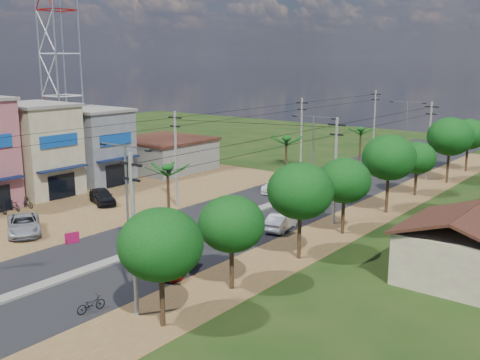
# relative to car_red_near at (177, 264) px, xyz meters

# --- Properties ---
(ground) EXTENTS (160.00, 160.00, 0.00)m
(ground) POSITION_rel_car_red_near_xyz_m (-5.00, 0.32, -0.67)
(ground) COLOR black
(ground) RESTS_ON ground
(road) EXTENTS (12.00, 110.00, 0.04)m
(road) POSITION_rel_car_red_near_xyz_m (-5.00, 15.32, -0.65)
(road) COLOR black
(road) RESTS_ON ground
(median) EXTENTS (1.00, 90.00, 0.18)m
(median) POSITION_rel_car_red_near_xyz_m (-5.00, 18.32, -0.58)
(median) COLOR #605E56
(median) RESTS_ON ground
(dirt_lot_west) EXTENTS (18.00, 46.00, 0.04)m
(dirt_lot_west) POSITION_rel_car_red_near_xyz_m (-20.00, 8.32, -0.65)
(dirt_lot_west) COLOR #543C1C
(dirt_lot_west) RESTS_ON ground
(dirt_shoulder_east) EXTENTS (5.00, 90.00, 0.03)m
(dirt_shoulder_east) POSITION_rel_car_red_near_xyz_m (3.50, 15.32, -0.66)
(dirt_shoulder_east) COLOR #543C1C
(dirt_shoulder_east) RESTS_ON ground
(shophouse_cream) EXTENTS (9.00, 6.40, 9.30)m
(shophouse_cream) POSITION_rel_car_red_near_xyz_m (-26.98, 7.32, 3.99)
(shophouse_cream) COLOR gray
(shophouse_cream) RESTS_ON ground
(shophouse_grey) EXTENTS (9.00, 6.40, 8.30)m
(shophouse_grey) POSITION_rel_car_red_near_xyz_m (-26.98, 14.32, 3.49)
(shophouse_grey) COLOR #505258
(shophouse_grey) RESTS_ON ground
(low_shed) EXTENTS (10.40, 10.40, 3.95)m
(low_shed) POSITION_rel_car_red_near_xyz_m (-26.00, 24.32, 1.30)
(low_shed) COLOR #605E56
(low_shed) RESTS_ON ground
(telecom_tower) EXTENTS (3.80, 3.80, 43.00)m
(telecom_tower) POSITION_rel_car_red_near_xyz_m (-32.00, 14.32, 18.45)
(telecom_tower) COLOR gray
(telecom_tower) RESTS_ON ground
(house_east_near) EXTENTS (7.60, 7.50, 4.60)m
(house_east_near) POSITION_rel_car_red_near_xyz_m (15.00, 10.32, 1.72)
(house_east_near) COLOR gray
(house_east_near) RESTS_ON ground
(tree_east_a) EXTENTS (4.40, 4.40, 6.37)m
(tree_east_a) POSITION_rel_car_red_near_xyz_m (4.50, -5.68, 3.82)
(tree_east_a) COLOR black
(tree_east_a) RESTS_ON ground
(tree_east_b) EXTENTS (4.00, 4.00, 5.83)m
(tree_east_b) POSITION_rel_car_red_near_xyz_m (4.30, 0.32, 3.44)
(tree_east_b) COLOR black
(tree_east_b) RESTS_ON ground
(tree_east_c) EXTENTS (4.60, 4.60, 6.83)m
(tree_east_c) POSITION_rel_car_red_near_xyz_m (4.70, 7.32, 4.19)
(tree_east_c) COLOR black
(tree_east_c) RESTS_ON ground
(tree_east_d) EXTENTS (4.20, 4.20, 6.13)m
(tree_east_d) POSITION_rel_car_red_near_xyz_m (4.40, 14.32, 3.67)
(tree_east_d) COLOR black
(tree_east_d) RESTS_ON ground
(tree_east_e) EXTENTS (4.80, 4.80, 7.14)m
(tree_east_e) POSITION_rel_car_red_near_xyz_m (4.60, 22.32, 4.42)
(tree_east_e) COLOR black
(tree_east_e) RESTS_ON ground
(tree_east_f) EXTENTS (3.80, 3.80, 5.52)m
(tree_east_f) POSITION_rel_car_red_near_xyz_m (4.20, 30.32, 3.22)
(tree_east_f) COLOR black
(tree_east_f) RESTS_ON ground
(tree_east_g) EXTENTS (5.00, 5.00, 7.38)m
(tree_east_g) POSITION_rel_car_red_near_xyz_m (4.80, 38.32, 4.57)
(tree_east_g) COLOR black
(tree_east_g) RESTS_ON ground
(tree_east_h) EXTENTS (4.40, 4.40, 6.52)m
(tree_east_h) POSITION_rel_car_red_near_xyz_m (4.50, 46.32, 3.97)
(tree_east_h) COLOR black
(tree_east_h) RESTS_ON ground
(palm_median_near) EXTENTS (2.00, 2.00, 6.15)m
(palm_median_near) POSITION_rel_car_red_near_xyz_m (-5.00, 4.32, 4.87)
(palm_median_near) COLOR black
(palm_median_near) RESTS_ON ground
(palm_median_mid) EXTENTS (2.00, 2.00, 6.55)m
(palm_median_mid) POSITION_rel_car_red_near_xyz_m (-5.00, 20.32, 5.23)
(palm_median_mid) COLOR black
(palm_median_mid) RESTS_ON ground
(palm_median_far) EXTENTS (2.00, 2.00, 5.85)m
(palm_median_far) POSITION_rel_car_red_near_xyz_m (-5.00, 36.32, 4.59)
(palm_median_far) COLOR black
(palm_median_far) RESTS_ON ground
(streetlight_near) EXTENTS (5.10, 0.18, 8.00)m
(streetlight_near) POSITION_rel_car_red_near_xyz_m (-5.00, 0.32, 4.11)
(streetlight_near) COLOR gray
(streetlight_near) RESTS_ON ground
(streetlight_mid) EXTENTS (5.10, 0.18, 8.00)m
(streetlight_mid) POSITION_rel_car_red_near_xyz_m (-5.00, 25.32, 4.11)
(streetlight_mid) COLOR gray
(streetlight_mid) RESTS_ON ground
(streetlight_far) EXTENTS (5.10, 0.18, 8.00)m
(streetlight_far) POSITION_rel_car_red_near_xyz_m (-5.00, 50.32, 4.11)
(streetlight_far) COLOR gray
(streetlight_far) RESTS_ON ground
(utility_pole_w_b) EXTENTS (1.60, 0.24, 9.00)m
(utility_pole_w_b) POSITION_rel_car_red_near_xyz_m (-12.00, 12.32, 4.09)
(utility_pole_w_b) COLOR #605E56
(utility_pole_w_b) RESTS_ON ground
(utility_pole_w_c) EXTENTS (1.60, 0.24, 9.00)m
(utility_pole_w_c) POSITION_rel_car_red_near_xyz_m (-12.00, 34.32, 4.09)
(utility_pole_w_c) COLOR #605E56
(utility_pole_w_c) RESTS_ON ground
(utility_pole_w_d) EXTENTS (1.60, 0.24, 9.00)m
(utility_pole_w_d) POSITION_rel_car_red_near_xyz_m (-12.00, 55.32, 4.09)
(utility_pole_w_d) COLOR #605E56
(utility_pole_w_d) RESTS_ON ground
(utility_pole_e_a) EXTENTS (1.60, 0.24, 9.00)m
(utility_pole_e_a) POSITION_rel_car_red_near_xyz_m (2.50, -5.68, 4.09)
(utility_pole_e_a) COLOR #605E56
(utility_pole_e_a) RESTS_ON ground
(utility_pole_e_b) EXTENTS (1.60, 0.24, 9.00)m
(utility_pole_e_b) POSITION_rel_car_red_near_xyz_m (2.50, 16.32, 4.09)
(utility_pole_e_b) COLOR #605E56
(utility_pole_e_b) RESTS_ON ground
(utility_pole_e_c) EXTENTS (1.60, 0.24, 9.00)m
(utility_pole_e_c) POSITION_rel_car_red_near_xyz_m (2.50, 38.32, 4.09)
(utility_pole_e_c) COLOR #605E56
(utility_pole_e_c) RESTS_ON ground
(car_red_near) EXTENTS (2.91, 4.24, 1.34)m
(car_red_near) POSITION_rel_car_red_near_xyz_m (0.00, 0.00, 0.00)
(car_red_near) COLOR #990D08
(car_red_near) RESTS_ON ground
(car_silver_mid) EXTENTS (2.26, 4.45, 1.40)m
(car_silver_mid) POSITION_rel_car_red_near_xyz_m (0.00, 12.13, 0.03)
(car_silver_mid) COLOR #9B9EA3
(car_silver_mid) RESTS_ON ground
(car_white_far) EXTENTS (3.01, 5.45, 1.49)m
(car_white_far) POSITION_rel_car_red_near_xyz_m (-7.81, 23.12, 0.08)
(car_white_far) COLOR silver
(car_white_far) RESTS_ON ground
(car_parked_silver) EXTENTS (5.83, 4.78, 1.48)m
(car_parked_silver) POSITION_rel_car_red_near_xyz_m (-15.57, -1.39, 0.07)
(car_parked_silver) COLOR #9B9EA3
(car_parked_silver) RESTS_ON ground
(car_parked_dark) EXTENTS (4.70, 3.33, 1.49)m
(car_parked_dark) POSITION_rel_car_red_near_xyz_m (-18.21, 8.47, 0.07)
(car_parked_dark) COLOR black
(car_parked_dark) RESTS_ON ground
(moto_rider_east) EXTENTS (0.83, 1.77, 0.89)m
(moto_rider_east) POSITION_rel_car_red_near_xyz_m (0.20, -6.97, -0.22)
(moto_rider_east) COLOR black
(moto_rider_east) RESTS_ON ground
(moto_rider_west_a) EXTENTS (0.80, 1.68, 0.85)m
(moto_rider_west_a) POSITION_rel_car_red_near_xyz_m (-8.30, 15.20, -0.25)
(moto_rider_west_a) COLOR black
(moto_rider_west_a) RESTS_ON ground
(moto_rider_west_b) EXTENTS (1.20, 1.87, 1.09)m
(moto_rider_west_b) POSITION_rel_car_red_near_xyz_m (-6.20, 32.07, -0.12)
(moto_rider_west_b) COLOR black
(moto_rider_west_b) RESTS_ON ground
(roadside_sign) EXTENTS (0.43, 1.04, 0.90)m
(roadside_sign) POSITION_rel_car_red_near_xyz_m (-10.50, -0.51, -0.22)
(roadside_sign) COLOR maroon
(roadside_sign) RESTS_ON ground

